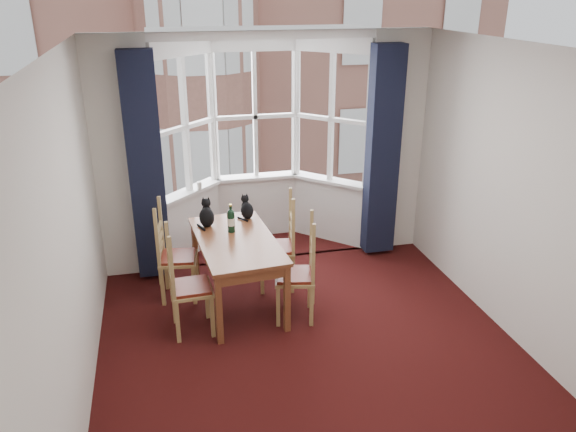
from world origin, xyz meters
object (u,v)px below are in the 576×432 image
object	(u,v)px
chair_left_far	(170,259)
candle_tall	(199,186)
chair_right_far	(284,248)
cat_left	(207,215)
chair_right_near	(303,277)
chair_left_near	(182,290)
wine_bottle	(231,220)
dining_table	(236,247)
cat_right	(247,209)

from	to	relation	value
chair_left_far	candle_tall	world-z (taller)	candle_tall
chair_right_far	cat_left	distance (m)	0.96
chair_right_far	cat_left	size ratio (longest dim) A/B	2.83
chair_right_near	chair_right_far	distance (m)	0.70
chair_right_far	candle_tall	world-z (taller)	candle_tall
chair_left_near	chair_right_near	bearing A→B (deg)	-0.53
wine_bottle	chair_right_near	bearing A→B (deg)	-44.17
dining_table	cat_right	xyz separation A→B (m)	(0.21, 0.55, 0.20)
chair_left_near	chair_right_far	distance (m)	1.38
chair_left_near	chair_left_far	size ratio (longest dim) A/B	1.00
chair_left_far	candle_tall	size ratio (longest dim) A/B	8.92
chair_left_far	wine_bottle	bearing A→B (deg)	-9.32
dining_table	cat_left	bearing A→B (deg)	121.58
dining_table	chair_left_far	distance (m)	0.79
dining_table	chair_right_near	xyz separation A→B (m)	(0.62, -0.43, -0.21)
chair_right_near	cat_right	bearing A→B (deg)	112.93
dining_table	chair_right_far	bearing A→B (deg)	24.91
chair_right_near	cat_right	world-z (taller)	cat_right
chair_right_near	wine_bottle	size ratio (longest dim) A/B	2.89
chair_left_near	chair_left_far	world-z (taller)	same
chair_right_far	cat_right	bearing A→B (deg)	143.45
chair_left_near	cat_right	world-z (taller)	cat_right
cat_left	wine_bottle	bearing A→B (deg)	-43.68
chair_left_near	candle_tall	distance (m)	1.90
chair_left_near	candle_tall	xyz separation A→B (m)	(0.36, 1.81, 0.45)
chair_right_near	wine_bottle	bearing A→B (deg)	135.83
cat_left	candle_tall	size ratio (longest dim) A/B	3.15
cat_right	wine_bottle	world-z (taller)	wine_bottle
chair_left_near	cat_left	bearing A→B (deg)	67.40
chair_left_far	dining_table	bearing A→B (deg)	-23.68
dining_table	chair_left_near	xyz separation A→B (m)	(-0.61, -0.42, -0.21)
cat_right	wine_bottle	xyz separation A→B (m)	(-0.23, -0.35, 0.03)
candle_tall	wine_bottle	bearing A→B (deg)	-78.96
dining_table	chair_left_near	size ratio (longest dim) A/B	1.66
wine_bottle	chair_right_far	bearing A→B (deg)	7.11
dining_table	cat_right	world-z (taller)	cat_right
chair_right_far	wine_bottle	world-z (taller)	wine_bottle
chair_left_near	chair_right_far	xyz separation A→B (m)	(1.20, 0.69, 0.00)
dining_table	chair_right_near	distance (m)	0.79
wine_bottle	candle_tall	size ratio (longest dim) A/B	3.08
candle_tall	cat_right	bearing A→B (deg)	-61.13
chair_right_near	cat_left	world-z (taller)	cat_left
chair_left_far	wine_bottle	size ratio (longest dim) A/B	2.89
chair_right_near	cat_right	distance (m)	1.14
cat_left	cat_right	world-z (taller)	cat_left
chair_right_near	candle_tall	world-z (taller)	candle_tall
cat_left	candle_tall	world-z (taller)	cat_left
dining_table	cat_left	xyz separation A→B (m)	(-0.26, 0.42, 0.22)
cat_left	candle_tall	bearing A→B (deg)	89.59
chair_left_far	chair_right_near	size ratio (longest dim) A/B	1.00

